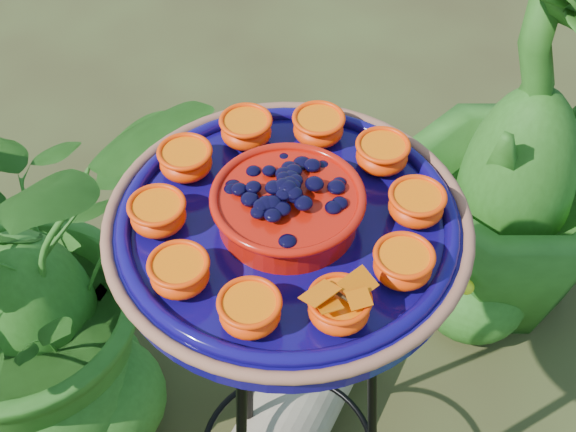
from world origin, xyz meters
name	(u,v)px	position (x,y,z in m)	size (l,w,h in m)	color
tripod_stand	(288,384)	(0.05, -0.04, 0.57)	(0.41, 0.41, 0.94)	black
feeder_dish	(288,222)	(0.05, -0.04, 0.99)	(0.57, 0.57, 0.11)	#0E0755
driftwood_log	(286,424)	(0.10, 0.14, 0.10)	(0.20, 0.20, 0.60)	tan
shrub_back_left	(18,270)	(-0.40, 0.46, 0.46)	(0.82, 0.71, 0.92)	#245516
shrub_back_right	(528,142)	(0.79, 0.46, 0.51)	(0.58, 0.58, 1.03)	#245516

